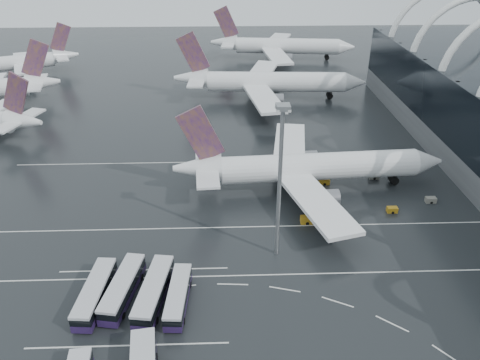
{
  "coord_description": "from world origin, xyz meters",
  "views": [
    {
      "loc": [
        -10.11,
        -61.77,
        50.95
      ],
      "look_at": [
        -7.24,
        17.92,
        7.0
      ],
      "focal_mm": 35.0,
      "sensor_mm": 36.0,
      "label": 1
    }
  ],
  "objects_px": {
    "bus_row_near_b": "(123,288)",
    "gse_cart_belly_e": "(324,181)",
    "airliner_main": "(306,168)",
    "bus_row_near_d": "(178,296)",
    "gse_cart_belly_d": "(431,200)",
    "jet_remote_far": "(24,62)",
    "gse_cart_belly_a": "(392,210)",
    "airliner_gate_c": "(279,46)",
    "gse_cart_belly_b": "(374,176)",
    "floodlight_mast": "(280,166)",
    "bus_row_near_a": "(95,293)",
    "bus_row_near_c": "(154,291)",
    "airliner_gate_b": "(266,82)",
    "gse_cart_belly_c": "(307,220)"
  },
  "relations": [
    {
      "from": "gse_cart_belly_a",
      "to": "bus_row_near_d",
      "type": "bearing_deg",
      "value": -149.04
    },
    {
      "from": "bus_row_near_b",
      "to": "gse_cart_belly_c",
      "type": "height_order",
      "value": "bus_row_near_b"
    },
    {
      "from": "bus_row_near_d",
      "to": "gse_cart_belly_e",
      "type": "bearing_deg",
      "value": -35.15
    },
    {
      "from": "airliner_main",
      "to": "gse_cart_belly_d",
      "type": "xyz_separation_m",
      "value": [
        25.25,
        -6.94,
        -4.39
      ]
    },
    {
      "from": "bus_row_near_a",
      "to": "floodlight_mast",
      "type": "height_order",
      "value": "floodlight_mast"
    },
    {
      "from": "airliner_main",
      "to": "bus_row_near_d",
      "type": "bearing_deg",
      "value": -128.86
    },
    {
      "from": "airliner_gate_b",
      "to": "floodlight_mast",
      "type": "height_order",
      "value": "floodlight_mast"
    },
    {
      "from": "jet_remote_far",
      "to": "airliner_gate_b",
      "type": "bearing_deg",
      "value": 138.82
    },
    {
      "from": "bus_row_near_d",
      "to": "gse_cart_belly_c",
      "type": "bearing_deg",
      "value": -43.58
    },
    {
      "from": "airliner_main",
      "to": "jet_remote_far",
      "type": "bearing_deg",
      "value": 132.05
    },
    {
      "from": "floodlight_mast",
      "to": "airliner_gate_c",
      "type": "bearing_deg",
      "value": 83.55
    },
    {
      "from": "airliner_gate_c",
      "to": "bus_row_near_d",
      "type": "bearing_deg",
      "value": -95.91
    },
    {
      "from": "airliner_gate_c",
      "to": "bus_row_near_b",
      "type": "xyz_separation_m",
      "value": [
        -39.79,
        -143.12,
        -3.56
      ]
    },
    {
      "from": "airliner_gate_c",
      "to": "gse_cart_belly_b",
      "type": "distance_m",
      "value": 106.98
    },
    {
      "from": "airliner_gate_c",
      "to": "bus_row_near_a",
      "type": "relative_size",
      "value": 4.46
    },
    {
      "from": "bus_row_near_a",
      "to": "gse_cart_belly_e",
      "type": "height_order",
      "value": "bus_row_near_a"
    },
    {
      "from": "airliner_gate_c",
      "to": "floodlight_mast",
      "type": "distance_m",
      "value": 134.35
    },
    {
      "from": "floodlight_mast",
      "to": "gse_cart_belly_e",
      "type": "height_order",
      "value": "floodlight_mast"
    },
    {
      "from": "bus_row_near_b",
      "to": "gse_cart_belly_c",
      "type": "distance_m",
      "value": 37.18
    },
    {
      "from": "gse_cart_belly_d",
      "to": "bus_row_near_d",
      "type": "bearing_deg",
      "value": -150.84
    },
    {
      "from": "bus_row_near_a",
      "to": "bus_row_near_c",
      "type": "bearing_deg",
      "value": -85.6
    },
    {
      "from": "airliner_gate_c",
      "to": "gse_cart_belly_b",
      "type": "bearing_deg",
      "value": -78.41
    },
    {
      "from": "floodlight_mast",
      "to": "gse_cart_belly_d",
      "type": "relative_size",
      "value": 13.0
    },
    {
      "from": "jet_remote_far",
      "to": "gse_cart_belly_a",
      "type": "xyz_separation_m",
      "value": [
        108.88,
        -101.45,
        -4.17
      ]
    },
    {
      "from": "airliner_gate_b",
      "to": "gse_cart_belly_a",
      "type": "height_order",
      "value": "airliner_gate_b"
    },
    {
      "from": "jet_remote_far",
      "to": "bus_row_near_a",
      "type": "distance_m",
      "value": 136.78
    },
    {
      "from": "floodlight_mast",
      "to": "gse_cart_belly_a",
      "type": "relative_size",
      "value": 13.37
    },
    {
      "from": "gse_cart_belly_d",
      "to": "bus_row_near_c",
      "type": "bearing_deg",
      "value": -153.31
    },
    {
      "from": "airliner_main",
      "to": "airliner_gate_b",
      "type": "bearing_deg",
      "value": 89.86
    },
    {
      "from": "airliner_main",
      "to": "bus_row_near_a",
      "type": "distance_m",
      "value": 50.49
    },
    {
      "from": "bus_row_near_a",
      "to": "airliner_main",
      "type": "bearing_deg",
      "value": -43.0
    },
    {
      "from": "bus_row_near_b",
      "to": "gse_cart_belly_e",
      "type": "xyz_separation_m",
      "value": [
        38.0,
        34.59,
        -1.19
      ]
    },
    {
      "from": "gse_cart_belly_a",
      "to": "gse_cart_belly_c",
      "type": "bearing_deg",
      "value": -169.86
    },
    {
      "from": "bus_row_near_d",
      "to": "gse_cart_belly_b",
      "type": "relative_size",
      "value": 5.49
    },
    {
      "from": "bus_row_near_d",
      "to": "floodlight_mast",
      "type": "height_order",
      "value": "floodlight_mast"
    },
    {
      "from": "airliner_main",
      "to": "gse_cart_belly_e",
      "type": "distance_m",
      "value": 6.6
    },
    {
      "from": "airliner_main",
      "to": "bus_row_near_a",
      "type": "xyz_separation_m",
      "value": [
        -37.3,
        -33.88,
        -3.17
      ]
    },
    {
      "from": "bus_row_near_c",
      "to": "gse_cart_belly_d",
      "type": "xyz_separation_m",
      "value": [
        53.7,
        26.99,
        -1.3
      ]
    },
    {
      "from": "bus_row_near_c",
      "to": "gse_cart_belly_c",
      "type": "bearing_deg",
      "value": -44.72
    },
    {
      "from": "airliner_main",
      "to": "gse_cart_belly_c",
      "type": "xyz_separation_m",
      "value": [
        -1.63,
        -13.52,
        -4.28
      ]
    },
    {
      "from": "bus_row_near_b",
      "to": "bus_row_near_d",
      "type": "xyz_separation_m",
      "value": [
        8.61,
        -1.86,
        -0.18
      ]
    },
    {
      "from": "airliner_gate_c",
      "to": "jet_remote_far",
      "type": "relative_size",
      "value": 1.48
    },
    {
      "from": "airliner_gate_b",
      "to": "airliner_gate_c",
      "type": "xyz_separation_m",
      "value": [
        9.99,
        50.39,
        -0.04
      ]
    },
    {
      "from": "airliner_main",
      "to": "bus_row_near_a",
      "type": "bearing_deg",
      "value": -141.25
    },
    {
      "from": "floodlight_mast",
      "to": "bus_row_near_c",
      "type": "bearing_deg",
      "value": -150.79
    },
    {
      "from": "airliner_gate_c",
      "to": "gse_cart_belly_a",
      "type": "bearing_deg",
      "value": -79.23
    },
    {
      "from": "airliner_main",
      "to": "jet_remote_far",
      "type": "relative_size",
      "value": 1.44
    },
    {
      "from": "bus_row_near_b",
      "to": "bus_row_near_c",
      "type": "distance_m",
      "value": 4.96
    },
    {
      "from": "bus_row_near_c",
      "to": "airliner_gate_c",
      "type": "bearing_deg",
      "value": -5.61
    },
    {
      "from": "gse_cart_belly_a",
      "to": "gse_cart_belly_e",
      "type": "bearing_deg",
      "value": 133.43
    }
  ]
}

